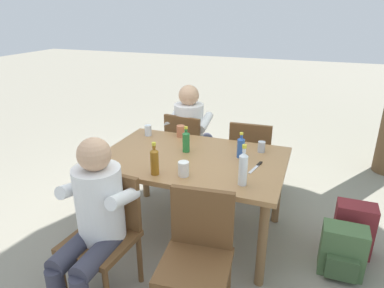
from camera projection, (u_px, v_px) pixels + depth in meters
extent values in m
plane|color=gray|center=(192.00, 231.00, 3.20)|extent=(24.00, 24.00, 0.00)
cube|color=#A37547|center=(192.00, 159.00, 2.93)|extent=(1.56, 1.03, 0.04)
cylinder|color=brown|center=(97.00, 208.00, 2.91)|extent=(0.07, 0.07, 0.71)
cylinder|color=brown|center=(262.00, 244.00, 2.46)|extent=(0.07, 0.07, 0.71)
cylinder|color=brown|center=(145.00, 166.00, 3.67)|extent=(0.07, 0.07, 0.71)
cylinder|color=brown|center=(278.00, 188.00, 3.22)|extent=(0.07, 0.07, 0.71)
cube|color=brown|center=(191.00, 149.00, 3.93)|extent=(0.49, 0.49, 0.04)
cube|color=brown|center=(182.00, 135.00, 3.68)|extent=(0.42, 0.09, 0.42)
cylinder|color=brown|center=(212.00, 164.00, 4.09)|extent=(0.04, 0.04, 0.41)
cylinder|color=brown|center=(184.00, 158.00, 4.26)|extent=(0.04, 0.04, 0.41)
cylinder|color=brown|center=(198.00, 177.00, 3.78)|extent=(0.04, 0.04, 0.41)
cylinder|color=brown|center=(168.00, 170.00, 3.94)|extent=(0.04, 0.04, 0.41)
cube|color=brown|center=(99.00, 242.00, 2.37)|extent=(0.48, 0.48, 0.04)
cube|color=brown|center=(114.00, 199.00, 2.45)|extent=(0.42, 0.07, 0.42)
cylinder|color=brown|center=(63.00, 277.00, 2.37)|extent=(0.04, 0.04, 0.41)
cylinder|color=brown|center=(99.00, 245.00, 2.69)|extent=(0.04, 0.04, 0.41)
cylinder|color=brown|center=(140.00, 259.00, 2.54)|extent=(0.04, 0.04, 0.41)
cube|color=brown|center=(251.00, 157.00, 3.71)|extent=(0.46, 0.46, 0.04)
cube|color=brown|center=(250.00, 144.00, 3.45)|extent=(0.42, 0.06, 0.42)
cylinder|color=brown|center=(269.00, 171.00, 3.91)|extent=(0.04, 0.04, 0.41)
cylinder|color=brown|center=(236.00, 167.00, 4.01)|extent=(0.04, 0.04, 0.41)
cylinder|color=brown|center=(265.00, 187.00, 3.57)|extent=(0.04, 0.04, 0.41)
cylinder|color=brown|center=(229.00, 181.00, 3.68)|extent=(0.04, 0.04, 0.41)
cube|color=brown|center=(195.00, 266.00, 2.14)|extent=(0.48, 0.48, 0.04)
cube|color=brown|center=(202.00, 218.00, 2.24)|extent=(0.42, 0.08, 0.42)
cylinder|color=brown|center=(175.00, 269.00, 2.44)|extent=(0.04, 0.04, 0.41)
cylinder|color=brown|center=(228.00, 279.00, 2.36)|extent=(0.04, 0.04, 0.41)
cylinder|color=white|center=(189.00, 127.00, 3.79)|extent=(0.32, 0.32, 0.52)
sphere|color=tan|center=(189.00, 95.00, 3.66)|extent=(0.22, 0.22, 0.22)
cylinder|color=#383847|center=(202.00, 144.00, 4.03)|extent=(0.14, 0.40, 0.14)
cylinder|color=#383847|center=(207.00, 155.00, 4.29)|extent=(0.11, 0.11, 0.45)
cylinder|color=white|center=(205.00, 122.00, 3.70)|extent=(0.09, 0.31, 0.16)
cylinder|color=#383847|center=(188.00, 142.00, 4.09)|extent=(0.14, 0.40, 0.14)
cylinder|color=#383847|center=(194.00, 153.00, 4.34)|extent=(0.11, 0.11, 0.45)
cylinder|color=white|center=(173.00, 119.00, 3.82)|extent=(0.09, 0.31, 0.16)
cylinder|color=white|center=(100.00, 203.00, 2.31)|extent=(0.32, 0.32, 0.52)
sphere|color=tan|center=(94.00, 154.00, 2.18)|extent=(0.22, 0.22, 0.22)
cylinder|color=#383847|center=(74.00, 250.00, 2.26)|extent=(0.14, 0.40, 0.14)
cylinder|color=white|center=(75.00, 188.00, 2.34)|extent=(0.09, 0.31, 0.16)
cylinder|color=#383847|center=(97.00, 256.00, 2.20)|extent=(0.14, 0.40, 0.14)
cylinder|color=white|center=(123.00, 198.00, 2.22)|extent=(0.09, 0.31, 0.16)
cylinder|color=#287A38|center=(186.00, 143.00, 3.00)|extent=(0.06, 0.06, 0.17)
cone|color=#287A38|center=(186.00, 133.00, 2.97)|extent=(0.06, 0.06, 0.02)
cylinder|color=#287A38|center=(186.00, 130.00, 2.96)|extent=(0.03, 0.03, 0.02)
cylinder|color=yellow|center=(186.00, 128.00, 2.95)|extent=(0.03, 0.03, 0.02)
cylinder|color=#996019|center=(155.00, 163.00, 2.59)|extent=(0.06, 0.06, 0.19)
cone|color=#996019|center=(154.00, 150.00, 2.55)|extent=(0.06, 0.06, 0.03)
cylinder|color=#996019|center=(154.00, 147.00, 2.54)|extent=(0.03, 0.03, 0.03)
cylinder|color=yellow|center=(154.00, 144.00, 2.53)|extent=(0.03, 0.03, 0.02)
cylinder|color=white|center=(243.00, 171.00, 2.43)|extent=(0.06, 0.06, 0.22)
cone|color=white|center=(244.00, 154.00, 2.38)|extent=(0.06, 0.06, 0.03)
cylinder|color=white|center=(244.00, 150.00, 2.37)|extent=(0.03, 0.03, 0.03)
cylinder|color=yellow|center=(244.00, 146.00, 2.36)|extent=(0.03, 0.03, 0.02)
cylinder|color=#2D56A3|center=(241.00, 148.00, 2.89)|extent=(0.06, 0.06, 0.16)
cone|color=#2D56A3|center=(241.00, 138.00, 2.86)|extent=(0.06, 0.06, 0.02)
cylinder|color=#2D56A3|center=(241.00, 136.00, 2.85)|extent=(0.03, 0.03, 0.02)
cylinder|color=yellow|center=(242.00, 134.00, 2.84)|extent=(0.03, 0.03, 0.02)
cylinder|color=white|center=(184.00, 169.00, 2.58)|extent=(0.08, 0.08, 0.11)
cylinder|color=#B2B7BC|center=(261.00, 147.00, 3.01)|extent=(0.06, 0.06, 0.10)
cylinder|color=silver|center=(148.00, 130.00, 3.40)|extent=(0.07, 0.07, 0.11)
cylinder|color=#BC6B47|center=(181.00, 131.00, 3.37)|extent=(0.08, 0.08, 0.11)
cube|color=silver|center=(254.00, 169.00, 2.70)|extent=(0.06, 0.18, 0.01)
cube|color=black|center=(259.00, 164.00, 2.78)|extent=(0.04, 0.08, 0.01)
cube|color=maroon|center=(353.00, 229.00, 2.84)|extent=(0.31, 0.18, 0.46)
cube|color=maroon|center=(352.00, 246.00, 2.77)|extent=(0.21, 0.06, 0.20)
cube|color=#47663D|center=(342.00, 250.00, 2.64)|extent=(0.33, 0.19, 0.40)
cube|color=#395130|center=(341.00, 269.00, 2.55)|extent=(0.23, 0.06, 0.18)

